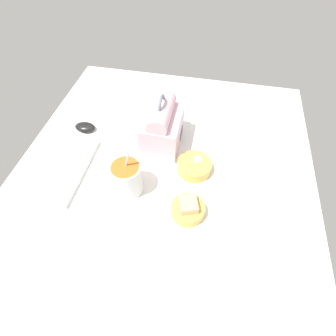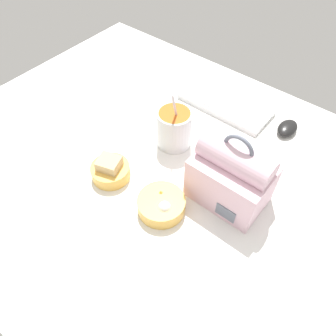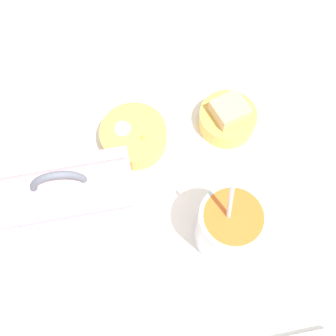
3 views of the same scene
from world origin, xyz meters
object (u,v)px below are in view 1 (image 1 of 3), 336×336
Objects in this scene: soup_cup at (127,178)px; bento_bowl_snacks at (194,166)px; bento_bowl_sandwich at (188,209)px; computer_mouse at (85,127)px; lunch_bag at (162,127)px; keyboard at (67,169)px.

soup_cup is 25.00cm from bento_bowl_snacks.
bento_bowl_sandwich is 57.20cm from computer_mouse.
soup_cup is 1.60× the size of bento_bowl_snacks.
soup_cup is at bearing 163.84° from lunch_bag.
lunch_bag is 34.31cm from computer_mouse.
keyboard is 47.18cm from bento_bowl_sandwich.
keyboard is 46.92cm from bento_bowl_snacks.
keyboard is at bearing 82.94° from soup_cup.
lunch_bag reaches higher than bento_bowl_snacks.
soup_cup is (-23.85, 6.91, -2.54)cm from lunch_bag.
computer_mouse reaches higher than keyboard.
lunch_bag reaches higher than keyboard.
keyboard is 38.62cm from lunch_bag.
soup_cup is (-3.06, -24.70, 5.22)cm from keyboard.
bento_bowl_snacks is 49.44cm from computer_mouse.
computer_mouse is at bearing 4.92° from keyboard.
bento_bowl_snacks is (-11.27, -14.33, -6.54)cm from lunch_bag.
keyboard is at bearing -175.08° from computer_mouse.
lunch_bag is 1.14× the size of soup_cup.
lunch_bag reaches higher than bento_bowl_sandwich.
lunch_bag is 19.36cm from bento_bowl_snacks.
bento_bowl_sandwich is 0.87× the size of bento_bowl_snacks.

